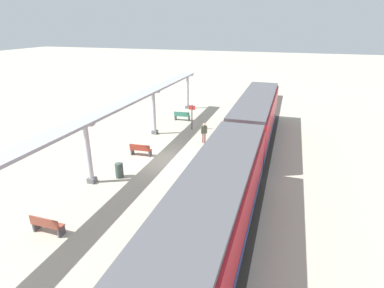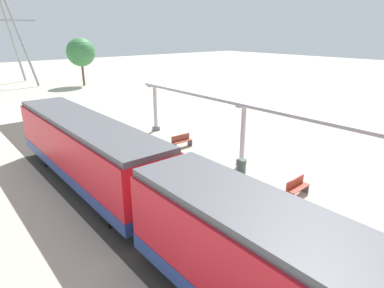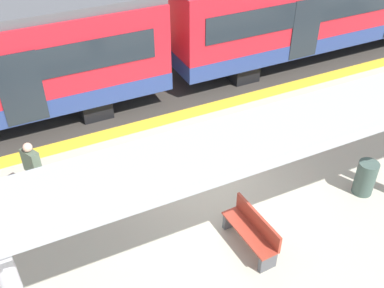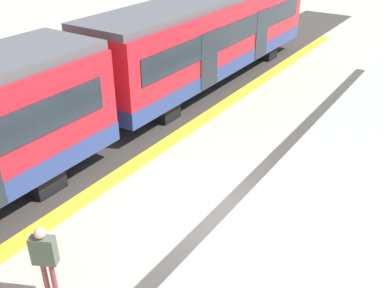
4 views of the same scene
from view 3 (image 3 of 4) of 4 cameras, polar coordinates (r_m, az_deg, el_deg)
ground_plane at (r=11.33m, az=2.49°, el=-5.14°), size 176.00×176.00×0.00m
tactile_edge_strip at (r=13.64m, az=-3.85°, el=2.98°), size 0.53×34.29×0.01m
trackbed at (r=15.13m, az=-6.61°, el=6.49°), size 3.20×46.29×0.01m
train_far_carriage at (r=18.03m, az=17.14°, el=16.61°), size 2.65×12.76×3.48m
canopy_beam at (r=7.11m, az=14.59°, el=2.70°), size 1.20×27.57×0.16m
bench_near_end at (r=9.72m, az=7.59°, el=-10.73°), size 1.52×0.52×0.86m
trash_bin at (r=11.60m, az=20.96°, el=-3.99°), size 0.48×0.48×0.89m
passenger_waiting_near_edge at (r=11.00m, az=-19.47°, el=-2.42°), size 0.50×0.39×1.58m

